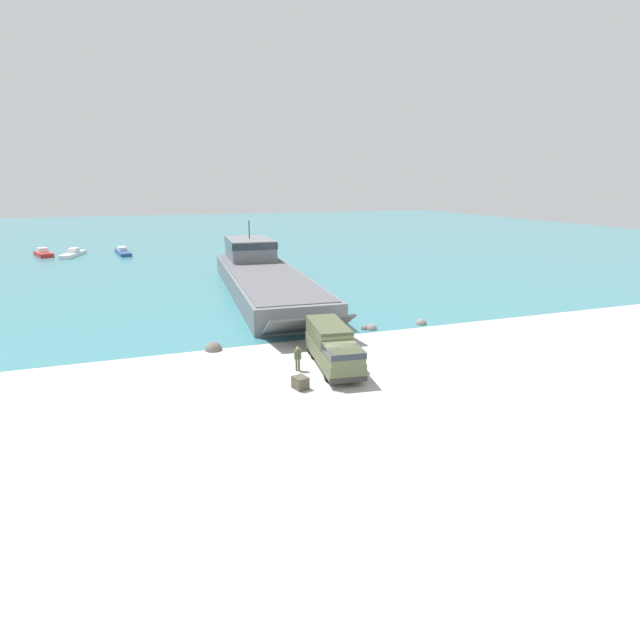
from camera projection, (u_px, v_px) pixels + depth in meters
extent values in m
plane|color=#B7B5AD|center=(335.00, 371.00, 33.83)|extent=(240.00, 240.00, 0.00)
cube|color=teal|center=(191.00, 236.00, 122.30)|extent=(240.00, 180.00, 0.01)
cube|color=slate|center=(266.00, 283.00, 57.46)|extent=(10.06, 34.34, 2.35)
cube|color=#56565B|center=(266.00, 273.00, 57.14)|extent=(9.33, 32.95, 0.08)
cube|color=slate|center=(250.00, 249.00, 67.63)|extent=(6.22, 9.81, 2.79)
cube|color=#28333D|center=(250.00, 243.00, 67.42)|extent=(6.39, 9.92, 0.84)
cylinder|color=#3F3F42|center=(249.00, 229.00, 66.95)|extent=(0.16, 0.16, 2.40)
cube|color=#56565B|center=(308.00, 325.00, 40.01)|extent=(7.11, 4.16, 2.19)
cube|color=#566042|center=(333.00, 354.00, 34.46)|extent=(3.29, 8.27, 1.07)
cube|color=#566042|center=(343.00, 353.00, 31.72)|extent=(2.52, 2.98, 0.78)
cube|color=#28333D|center=(343.00, 350.00, 31.66)|extent=(2.59, 3.02, 0.39)
cube|color=#495236|center=(328.00, 332.00, 35.44)|extent=(2.85, 5.35, 1.29)
cube|color=#2D2D2D|center=(348.00, 380.00, 30.85)|extent=(2.41, 0.52, 0.32)
cylinder|color=black|center=(357.00, 370.00, 32.40)|extent=(0.49, 1.20, 1.17)
cylinder|color=black|center=(328.00, 372.00, 31.99)|extent=(0.49, 1.20, 1.17)
cylinder|color=black|center=(339.00, 348.00, 36.58)|extent=(0.49, 1.20, 1.17)
cylinder|color=black|center=(313.00, 350.00, 36.17)|extent=(0.49, 1.20, 1.17)
cylinder|color=black|center=(336.00, 344.00, 37.62)|extent=(0.49, 1.20, 1.17)
cylinder|color=black|center=(310.00, 346.00, 37.21)|extent=(0.49, 1.20, 1.17)
cylinder|color=#475638|center=(299.00, 365.00, 33.78)|extent=(0.14, 0.14, 0.83)
cylinder|color=#475638|center=(296.00, 365.00, 33.72)|extent=(0.14, 0.14, 0.83)
cube|color=#475638|center=(298.00, 354.00, 33.56)|extent=(0.44, 0.25, 0.65)
sphere|color=tan|center=(298.00, 348.00, 33.44)|extent=(0.22, 0.22, 0.22)
cube|color=navy|center=(123.00, 253.00, 89.86)|extent=(3.16, 8.84, 0.61)
cube|color=silver|center=(122.00, 249.00, 90.25)|extent=(1.66, 2.77, 0.67)
cube|color=white|center=(73.00, 254.00, 87.38)|extent=(3.77, 8.13, 0.64)
cube|color=silver|center=(74.00, 250.00, 87.77)|extent=(1.86, 2.62, 0.70)
cube|color=#B22323|center=(44.00, 254.00, 87.32)|extent=(4.01, 6.11, 0.69)
cube|color=silver|center=(42.00, 250.00, 87.44)|extent=(1.99, 2.13, 0.76)
cube|color=#4C4738|center=(300.00, 383.00, 30.78)|extent=(1.00, 1.10, 0.77)
sphere|color=#66605B|center=(365.00, 329.00, 43.56)|extent=(0.71, 0.71, 0.71)
sphere|color=#66605B|center=(214.00, 350.00, 38.02)|extent=(1.31, 1.31, 1.31)
sphere|color=gray|center=(421.00, 324.00, 45.09)|extent=(1.01, 1.01, 1.01)
sphere|color=gray|center=(371.00, 329.00, 43.49)|extent=(0.98, 0.98, 0.98)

